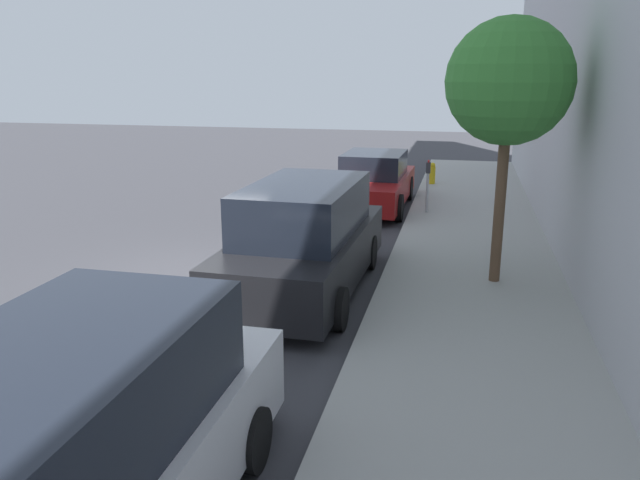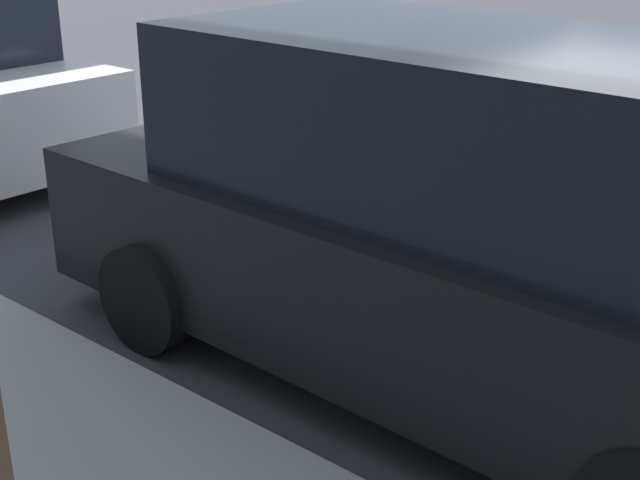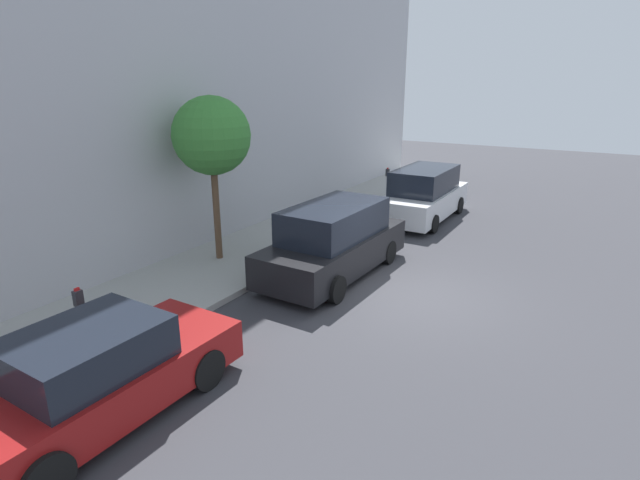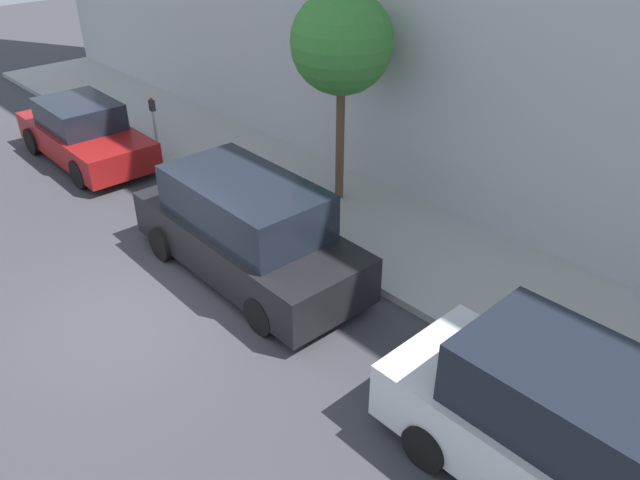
{
  "view_description": "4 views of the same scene",
  "coord_description": "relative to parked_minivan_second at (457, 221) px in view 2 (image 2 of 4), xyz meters",
  "views": [
    {
      "loc": [
        4.82,
        -10.13,
        3.72
      ],
      "look_at": [
        2.58,
        -0.43,
        1.0
      ],
      "focal_mm": 35.0,
      "sensor_mm": 36.0,
      "label": 1
    },
    {
      "loc": [
        6.1,
        2.12,
        2.57
      ],
      "look_at": [
        3.09,
        -0.44,
        1.0
      ],
      "focal_mm": 50.0,
      "sensor_mm": 36.0,
      "label": 2
    },
    {
      "loc": [
        -3.74,
        10.62,
        4.94
      ],
      "look_at": [
        2.5,
        0.11,
        1.0
      ],
      "focal_mm": 28.0,
      "sensor_mm": 36.0,
      "label": 3
    },
    {
      "loc": [
        -3.4,
        -8.17,
        6.5
      ],
      "look_at": [
        2.88,
        -1.46,
        1.0
      ],
      "focal_mm": 35.0,
      "sensor_mm": 36.0,
      "label": 4
    }
  ],
  "objects": [
    {
      "name": "ground_plane",
      "position": [
        -2.25,
        0.2,
        -0.92
      ],
      "size": [
        60.0,
        60.0,
        0.0
      ],
      "primitive_type": "plane",
      "color": "#38383D"
    },
    {
      "name": "parked_minivan_second",
      "position": [
        0.0,
        0.0,
        0.0
      ],
      "size": [
        2.02,
        4.95,
        1.9
      ],
      "color": "black",
      "rests_on": "ground_plane"
    }
  ]
}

